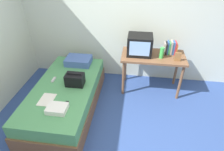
% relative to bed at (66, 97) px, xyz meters
% --- Properties ---
extents(ground_plane, '(8.00, 8.00, 0.00)m').
position_rel_bed_xyz_m(ground_plane, '(0.80, -0.75, -0.24)').
color(ground_plane, '#2D4784').
extents(wall_back, '(5.20, 0.10, 2.60)m').
position_rel_bed_xyz_m(wall_back, '(0.80, 1.25, 1.06)').
color(wall_back, silver).
rests_on(wall_back, ground).
extents(bed, '(1.00, 2.00, 0.49)m').
position_rel_bed_xyz_m(bed, '(0.00, 0.00, 0.00)').
color(bed, brown).
rests_on(bed, ground).
extents(desk, '(1.16, 0.60, 0.77)m').
position_rel_bed_xyz_m(desk, '(1.47, 0.77, 0.42)').
color(desk, brown).
rests_on(desk, ground).
extents(tv, '(0.44, 0.39, 0.36)m').
position_rel_bed_xyz_m(tv, '(1.20, 0.79, 0.70)').
color(tv, black).
rests_on(tv, desk).
extents(water_bottle, '(0.07, 0.07, 0.20)m').
position_rel_bed_xyz_m(water_bottle, '(1.60, 0.68, 0.62)').
color(water_bottle, green).
rests_on(water_bottle, desk).
extents(book_row, '(0.23, 0.16, 0.25)m').
position_rel_bed_xyz_m(book_row, '(1.77, 0.88, 0.64)').
color(book_row, gray).
rests_on(book_row, desk).
extents(picture_frame, '(0.11, 0.02, 0.16)m').
position_rel_bed_xyz_m(picture_frame, '(1.87, 0.61, 0.60)').
color(picture_frame, olive).
rests_on(picture_frame, desk).
extents(pillow, '(0.49, 0.36, 0.13)m').
position_rel_bed_xyz_m(pillow, '(0.04, 0.73, 0.32)').
color(pillow, '#4766AD').
rests_on(pillow, bed).
extents(handbag, '(0.30, 0.20, 0.22)m').
position_rel_bed_xyz_m(handbag, '(0.18, 0.05, 0.35)').
color(handbag, black).
rests_on(handbag, bed).
extents(magazine, '(0.21, 0.29, 0.01)m').
position_rel_bed_xyz_m(magazine, '(-0.14, -0.39, 0.25)').
color(magazine, white).
rests_on(magazine, bed).
extents(remote_dark, '(0.04, 0.16, 0.02)m').
position_rel_bed_xyz_m(remote_dark, '(0.19, -0.47, 0.26)').
color(remote_dark, black).
rests_on(remote_dark, bed).
extents(remote_silver, '(0.04, 0.14, 0.02)m').
position_rel_bed_xyz_m(remote_silver, '(-0.23, 0.12, 0.26)').
color(remote_silver, '#B7B7BC').
rests_on(remote_silver, bed).
extents(folded_towel, '(0.28, 0.22, 0.08)m').
position_rel_bed_xyz_m(folded_towel, '(0.11, -0.58, 0.29)').
color(folded_towel, white).
rests_on(folded_towel, bed).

